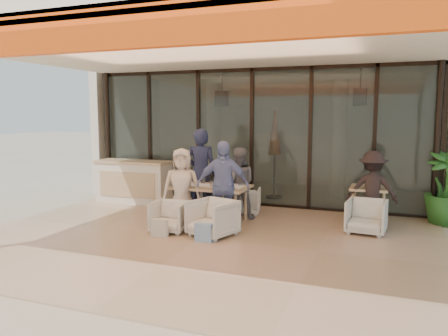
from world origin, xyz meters
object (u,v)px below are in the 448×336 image
at_px(dining_table, 211,188).
at_px(chair_far_left, 210,197).
at_px(diner_navy, 201,173).
at_px(side_chair, 366,215).
at_px(chair_near_left, 170,215).
at_px(chair_near_right, 213,217).
at_px(diner_periwinkle, 223,186).
at_px(standing_woman, 372,189).
at_px(host_counter, 134,181).
at_px(diner_grey, 238,184).
at_px(side_table, 369,192).
at_px(potted_palm, 446,188).
at_px(chair_far_right, 246,200).
at_px(diner_cream, 182,187).

height_order(dining_table, chair_far_left, dining_table).
bearing_deg(diner_navy, side_chair, 156.91).
relative_size(dining_table, chair_near_left, 2.36).
xyz_separation_m(chair_near_right, diner_periwinkle, (0.00, 0.50, 0.47)).
bearing_deg(standing_woman, dining_table, 9.31).
distance_m(dining_table, standing_woman, 3.11).
bearing_deg(chair_near_left, host_counter, 130.21).
relative_size(dining_table, diner_grey, 1.01).
distance_m(side_table, side_chair, 0.80).
xyz_separation_m(dining_table, side_chair, (2.96, 0.20, -0.34)).
distance_m(diner_navy, potted_palm, 4.88).
bearing_deg(chair_far_right, standing_woman, 163.12).
distance_m(standing_woman, potted_palm, 1.52).
bearing_deg(diner_navy, chair_near_right, 101.98).
xyz_separation_m(chair_near_left, side_chair, (3.37, 1.16, 0.03)).
bearing_deg(chair_far_right, potted_palm, 175.35).
bearing_deg(dining_table, side_chair, 3.91).
bearing_deg(chair_far_right, diner_periwinkle, 77.89).
height_order(chair_near_right, standing_woman, standing_woman).
relative_size(chair_near_left, diner_cream, 0.42).
bearing_deg(side_chair, standing_woman, 87.61).
height_order(chair_near_right, side_table, side_table).
bearing_deg(dining_table, host_counter, 156.06).
relative_size(host_counter, potted_palm, 1.28).
distance_m(diner_grey, potted_palm, 4.06).
bearing_deg(diner_cream, standing_woman, 1.48).
bearing_deg(diner_navy, diner_cream, 71.02).
bearing_deg(standing_woman, diner_grey, 2.02).
xyz_separation_m(dining_table, chair_far_left, (-0.41, 0.94, -0.38)).
height_order(chair_far_right, diner_cream, diner_cream).
bearing_deg(chair_far_left, chair_far_right, 165.54).
bearing_deg(diner_cream, chair_near_left, -107.52).
bearing_deg(chair_far_right, host_counter, -15.15).
bearing_deg(potted_palm, diner_periwinkle, -154.04).
xyz_separation_m(chair_near_left, diner_periwinkle, (0.84, 0.50, 0.52)).
bearing_deg(diner_grey, side_chair, 155.08).
height_order(chair_near_left, chair_near_right, chair_near_right).
xyz_separation_m(chair_near_right, potted_palm, (3.93, 2.41, 0.35)).
bearing_deg(dining_table, diner_cream, -132.06).
bearing_deg(chair_near_right, standing_woman, 52.17).
height_order(chair_far_left, chair_near_left, chair_near_left).
relative_size(chair_far_left, chair_near_left, 0.96).
bearing_deg(dining_table, diner_navy, 132.85).
xyz_separation_m(chair_far_right, diner_navy, (-0.84, -0.50, 0.61)).
bearing_deg(side_table, standing_woman, -73.09).
xyz_separation_m(side_table, potted_palm, (1.41, 0.51, 0.08)).
relative_size(diner_periwinkle, side_chair, 2.41).
bearing_deg(chair_near_right, dining_table, 133.34).
distance_m(diner_periwinkle, standing_woman, 2.85).
distance_m(diner_grey, standing_woman, 2.61).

